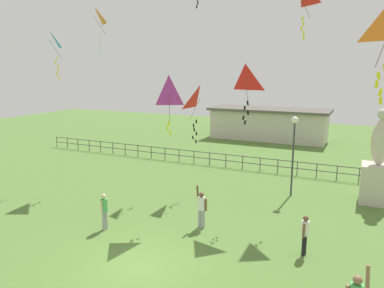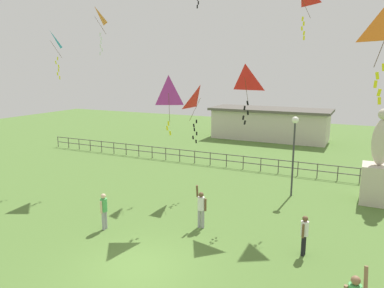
% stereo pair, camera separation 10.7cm
% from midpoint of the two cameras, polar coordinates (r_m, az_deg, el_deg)
% --- Properties ---
extents(ground_plane, '(80.00, 80.00, 0.00)m').
position_cam_midpoint_polar(ground_plane, '(13.68, -8.09, -18.35)').
color(ground_plane, '#517533').
extents(statue_monument, '(1.54, 1.54, 4.90)m').
position_cam_midpoint_polar(statue_monument, '(21.07, 27.05, -3.93)').
color(statue_monument, beige).
rests_on(statue_monument, ground_plane).
extents(lamppost, '(0.36, 0.36, 4.37)m').
position_cam_midpoint_polar(lamppost, '(20.25, 15.73, 0.80)').
color(lamppost, '#38383D').
rests_on(lamppost, ground_plane).
extents(person_0, '(0.30, 0.48, 1.60)m').
position_cam_midpoint_polar(person_0, '(16.40, -13.32, -9.77)').
color(person_0, '#99999E').
rests_on(person_0, ground_plane).
extents(person_1, '(0.28, 0.46, 1.54)m').
position_cam_midpoint_polar(person_1, '(14.52, 17.24, -13.01)').
color(person_1, black).
rests_on(person_1, ground_plane).
extents(person_2, '(0.50, 0.30, 1.91)m').
position_cam_midpoint_polar(person_2, '(16.11, 1.61, -9.72)').
color(person_2, '#99999E').
rests_on(person_2, ground_plane).
extents(kite_1, '(1.07, 1.03, 2.74)m').
position_cam_midpoint_polar(kite_1, '(23.40, -20.96, 14.53)').
color(kite_1, '#198CD1').
extents(kite_2, '(1.21, 0.68, 2.70)m').
position_cam_midpoint_polar(kite_2, '(16.55, 8.38, 9.90)').
color(kite_2, red).
extents(kite_3, '(1.29, 1.26, 2.70)m').
position_cam_midpoint_polar(kite_3, '(23.34, -14.67, 18.40)').
color(kite_3, orange).
extents(kite_5, '(1.04, 1.21, 3.09)m').
position_cam_midpoint_polar(kite_5, '(19.54, 1.44, 6.87)').
color(kite_5, red).
extents(kite_6, '(1.15, 1.20, 2.58)m').
position_cam_midpoint_polar(kite_6, '(15.88, -3.45, 7.72)').
color(kite_6, '#B22DB2').
extents(waterfront_railing, '(36.02, 0.06, 0.95)m').
position_cam_midpoint_polar(waterfront_railing, '(25.55, 9.08, -2.65)').
color(waterfront_railing, '#4C4742').
rests_on(waterfront_railing, ground_plane).
extents(pavilion_building, '(11.55, 4.49, 3.07)m').
position_cam_midpoint_polar(pavilion_building, '(37.18, 12.07, 3.12)').
color(pavilion_building, beige).
rests_on(pavilion_building, ground_plane).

